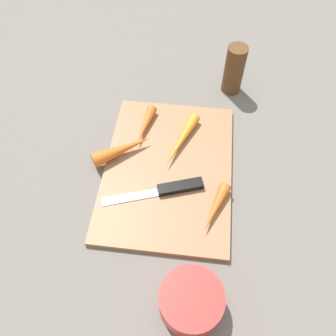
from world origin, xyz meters
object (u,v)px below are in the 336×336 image
object	(u,v)px
knife	(174,188)
small_bowl	(191,301)
carrot_longest	(181,141)
carrot_short	(145,126)
cutting_board	(168,170)
carrot_long	(123,149)
carrot_shortest	(215,208)
pepper_grinder	(234,70)

from	to	relation	value
knife	small_bowl	bearing A→B (deg)	84.94
carrot_longest	small_bowl	xyz separation A→B (m)	(0.32, 0.05, 0.00)
small_bowl	carrot_longest	bearing A→B (deg)	-171.73
knife	carrot_short	bearing A→B (deg)	-80.04
cutting_board	carrot_long	world-z (taller)	carrot_long
knife	carrot_long	world-z (taller)	carrot_long
carrot_short	carrot_shortest	bearing A→B (deg)	50.93
carrot_longest	carrot_shortest	distance (m)	0.17
knife	carrot_shortest	distance (m)	0.09
carrot_long	carrot_shortest	world-z (taller)	carrot_long
cutting_board	knife	bearing A→B (deg)	19.04
carrot_long	carrot_short	bearing A→B (deg)	29.51
cutting_board	carrot_short	size ratio (longest dim) A/B	3.38
carrot_longest	carrot_shortest	world-z (taller)	same
knife	carrot_longest	xyz separation A→B (m)	(-0.11, 0.00, 0.01)
carrot_shortest	pepper_grinder	xyz separation A→B (m)	(-0.35, 0.03, 0.04)
carrot_shortest	carrot_short	xyz separation A→B (m)	(-0.18, -0.16, -0.00)
knife	pepper_grinder	bearing A→B (deg)	-127.71
carrot_long	carrot_shortest	size ratio (longest dim) A/B	1.23
pepper_grinder	small_bowl	bearing A→B (deg)	-6.31
carrot_long	pepper_grinder	world-z (taller)	pepper_grinder
carrot_shortest	cutting_board	bearing A→B (deg)	-111.08
pepper_grinder	cutting_board	bearing A→B (deg)	-25.60
knife	cutting_board	bearing A→B (deg)	-89.51
carrot_longest	carrot_long	size ratio (longest dim) A/B	1.14
cutting_board	carrot_shortest	world-z (taller)	carrot_shortest
knife	small_bowl	world-z (taller)	small_bowl
cutting_board	pepper_grinder	xyz separation A→B (m)	(-0.26, 0.13, 0.05)
small_bowl	pepper_grinder	world-z (taller)	pepper_grinder
small_bowl	carrot_short	bearing A→B (deg)	-159.94
cutting_board	pepper_grinder	distance (m)	0.29
carrot_shortest	carrot_longest	bearing A→B (deg)	-132.53
carrot_long	pepper_grinder	size ratio (longest dim) A/B	1.07
knife	pepper_grinder	distance (m)	0.33
carrot_longest	carrot_long	bearing A→B (deg)	-51.84
carrot_longest	cutting_board	bearing A→B (deg)	2.43
small_bowl	pepper_grinder	bearing A→B (deg)	173.69
pepper_grinder	carrot_short	bearing A→B (deg)	-49.02
carrot_longest	carrot_shortest	xyz separation A→B (m)	(0.15, 0.08, -0.00)
carrot_longest	small_bowl	size ratio (longest dim) A/B	1.42
carrot_shortest	pepper_grinder	size ratio (longest dim) A/B	0.87
cutting_board	small_bowl	bearing A→B (deg)	14.58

